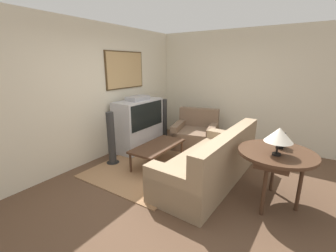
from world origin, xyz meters
The scene contains 13 objects.
ground_plane centered at (0.00, 0.00, 0.00)m, with size 12.00×12.00×0.00m, color brown.
wall_back centered at (0.02, 2.13, 1.36)m, with size 12.00×0.10×2.70m.
wall_right centered at (2.63, 0.00, 1.35)m, with size 0.06×12.00×2.70m.
area_rug centered at (0.45, 0.94, 0.01)m, with size 2.47×1.77×0.01m.
tv centered at (0.92, 1.74, 0.58)m, with size 1.18×0.54×1.23m.
couch centered at (0.41, -0.25, 0.31)m, with size 2.29×1.00×0.90m.
armchair centered at (1.77, 0.70, 0.28)m, with size 1.13×1.16×0.86m.
coffee_table centered at (0.42, 0.85, 0.37)m, with size 1.17×0.55×0.41m.
console_table centered at (0.30, -1.22, 0.71)m, with size 1.01×1.01×0.79m.
table_lamp centered at (0.16, -1.23, 1.06)m, with size 0.35×0.35×0.37m.
mantel_clock centered at (0.49, -1.23, 0.89)m, with size 0.17×0.10×0.20m.
speaker_tower_left centered at (0.00, 1.66, 0.49)m, with size 0.25×0.25×1.04m.
speaker_tower_right centered at (1.84, 1.66, 0.49)m, with size 0.25×0.25×1.04m.
Camera 1 is at (-2.86, -1.52, 1.94)m, focal length 24.00 mm.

